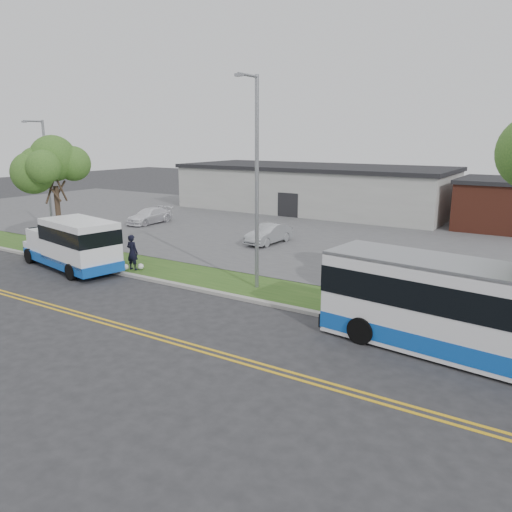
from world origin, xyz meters
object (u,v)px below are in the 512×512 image
Objects in this scene: streetlight_near at (256,177)px; streetlight_far at (46,174)px; pedestrian at (132,252)px; parked_car_a at (269,234)px; tree_west at (54,168)px; transit_bus at (494,316)px; parked_car_b at (149,216)px; shuttle_bus at (74,243)px.

streetlight_near reaches higher than streetlight_far.
streetlight_near is 8.40m from pedestrian.
pedestrian is (-7.24, -0.83, -4.19)m from streetlight_near.
streetlight_far reaches higher than parked_car_a.
tree_west is 0.73× the size of streetlight_near.
parked_car_b is at bearing 161.21° from transit_bus.
streetlight_far reaches higher than shuttle_bus.
tree_west is 8.86m from pedestrian.
streetlight_far is 2.04× the size of parked_car_a.
parked_car_b is (-1.84, 9.77, -4.40)m from tree_west.
parked_car_b is at bearing 148.68° from streetlight_near.
tree_west is 4.62m from streetlight_far.
parked_car_b is at bearing 100.67° from tree_west.
transit_bus is at bearing -6.85° from tree_west.
transit_bus is 2.66× the size of parked_car_b.
parked_car_b is at bearing 129.29° from shuttle_bus.
streetlight_near reaches higher than shuttle_bus.
parked_car_b is (-9.61, 11.07, -0.33)m from pedestrian.
shuttle_bus is 14.22m from parked_car_b.
tree_west is at bearing -13.32° from pedestrian.
transit_bus reaches higher than pedestrian.
shuttle_bus is at bearing -167.39° from streetlight_near.
transit_bus reaches higher than shuttle_bus.
parked_car_a is at bearing 23.09° from streetlight_far.
shuttle_bus is 12.38m from parked_car_a.
pedestrian reaches higher than parked_car_b.
parked_car_a is (-4.63, 8.81, -4.49)m from streetlight_near.
streetlight_far reaches higher than transit_bus.
transit_bus is (10.46, -2.59, -3.67)m from streetlight_near.
streetlight_near is at bearing -59.10° from parked_car_a.
streetlight_far is 16.06m from parked_car_a.
tree_west is at bearing 179.54° from transit_bus.
transit_bus is (25.46, -3.06, -3.56)m from tree_west.
parked_car_a is at bearing -7.28° from parked_car_b.
shuttle_bus reaches higher than pedestrian.
pedestrian is at bearing -9.51° from tree_west.
streetlight_near is at bearing -8.05° from streetlight_far.
pedestrian is (11.76, -3.52, -3.43)m from streetlight_far.
streetlight_near is 1.26× the size of shuttle_bus.
pedestrian is 14.66m from parked_car_b.
transit_bus is at bearing -25.76° from parked_car_b.
pedestrian is (2.87, 1.43, -0.44)m from shuttle_bus.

